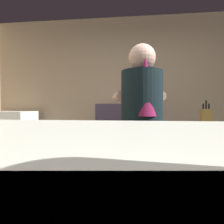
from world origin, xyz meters
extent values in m
cube|color=#927A5F|center=(0.00, 2.20, 1.35)|extent=(5.20, 0.10, 2.70)
cube|color=#47402F|center=(0.35, 0.80, 0.45)|extent=(2.10, 0.60, 0.89)
cube|color=#3C3140|center=(-0.15, 1.92, 0.58)|extent=(0.95, 0.36, 1.17)
cube|color=white|center=(-2.04, 1.75, 0.52)|extent=(0.63, 0.55, 1.04)
cube|color=#262626|center=(-1.82, 1.46, 0.57)|extent=(0.03, 0.03, 0.38)
cube|color=#303434|center=(0.05, 0.35, 0.43)|extent=(0.28, 0.20, 0.86)
cylinder|color=black|center=(0.05, 0.35, 1.13)|extent=(0.34, 0.34, 0.56)
sphere|color=#D8AB96|center=(0.05, 0.35, 1.52)|extent=(0.22, 0.22, 0.22)
cone|color=#8C1E4C|center=(0.07, 0.25, 1.28)|extent=(0.18, 0.18, 0.47)
cylinder|color=#D8AB96|center=(-0.15, 0.46, 1.21)|extent=(0.15, 0.33, 0.08)
cylinder|color=#D8AB96|center=(0.18, 0.54, 1.21)|extent=(0.15, 0.33, 0.08)
cube|color=olive|center=(0.73, 0.83, 0.99)|extent=(0.10, 0.08, 0.20)
cylinder|color=black|center=(0.70, 0.83, 1.12)|extent=(0.02, 0.02, 0.06)
cylinder|color=black|center=(0.73, 0.83, 1.14)|extent=(0.02, 0.02, 0.09)
cylinder|color=black|center=(0.76, 0.83, 1.12)|extent=(0.02, 0.02, 0.06)
cylinder|color=slate|center=(-0.18, 0.87, 0.92)|extent=(0.17, 0.17, 0.05)
cube|color=silver|center=(0.33, 0.75, 0.90)|extent=(0.24, 0.09, 0.01)
cylinder|color=#4A7D34|center=(0.11, 2.01, 1.23)|extent=(0.06, 0.06, 0.14)
cylinder|color=#4A7D34|center=(0.11, 2.01, 1.33)|extent=(0.03, 0.03, 0.05)
cylinder|color=black|center=(0.11, 2.01, 1.36)|extent=(0.03, 0.03, 0.01)
cylinder|color=black|center=(0.23, 1.94, 1.26)|extent=(0.07, 0.07, 0.18)
cylinder|color=black|center=(0.23, 1.94, 1.38)|extent=(0.03, 0.03, 0.07)
cylinder|color=red|center=(0.23, 1.94, 1.42)|extent=(0.03, 0.03, 0.01)
camera|label=1|loc=(-0.01, -1.24, 1.12)|focal=30.61mm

